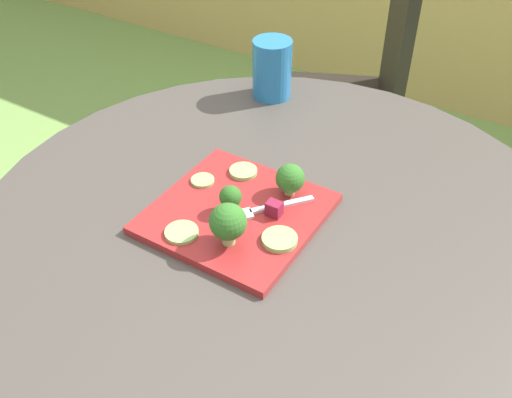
% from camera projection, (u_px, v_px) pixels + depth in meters
% --- Properties ---
extents(patio_table, '(0.99, 0.99, 0.74)m').
position_uv_depth(patio_table, '(273.00, 313.00, 1.08)').
color(patio_table, '#423D38').
rests_on(patio_table, ground_plane).
extents(patio_chair, '(0.58, 0.58, 0.90)m').
position_uv_depth(patio_chair, '(353.00, 85.00, 1.72)').
color(patio_chair, black).
rests_on(patio_chair, ground_plane).
extents(salad_plate, '(0.26, 0.26, 0.01)m').
position_uv_depth(salad_plate, '(237.00, 213.00, 0.93)').
color(salad_plate, maroon).
rests_on(salad_plate, patio_table).
extents(drinking_glass, '(0.08, 0.08, 0.12)m').
position_uv_depth(drinking_glass, '(272.00, 72.00, 1.21)').
color(drinking_glass, '#236BA8').
rests_on(drinking_glass, patio_table).
extents(fork, '(0.11, 0.13, 0.00)m').
position_uv_depth(fork, '(262.00, 210.00, 0.92)').
color(fork, silver).
rests_on(fork, salad_plate).
extents(broccoli_floret_0, '(0.06, 0.06, 0.07)m').
position_uv_depth(broccoli_floret_0, '(228.00, 222.00, 0.84)').
color(broccoli_floret_0, '#99B770').
rests_on(broccoli_floret_0, salad_plate).
extents(broccoli_floret_1, '(0.04, 0.04, 0.05)m').
position_uv_depth(broccoli_floret_1, '(230.00, 197.00, 0.91)').
color(broccoli_floret_1, '#99B770').
rests_on(broccoli_floret_1, salad_plate).
extents(broccoli_floret_2, '(0.05, 0.05, 0.06)m').
position_uv_depth(broccoli_floret_2, '(290.00, 179.00, 0.94)').
color(broccoli_floret_2, '#99B770').
rests_on(broccoli_floret_2, salad_plate).
extents(cucumber_slice_0, '(0.05, 0.05, 0.01)m').
position_uv_depth(cucumber_slice_0, '(243.00, 171.00, 1.01)').
color(cucumber_slice_0, '#8EB766').
rests_on(cucumber_slice_0, salad_plate).
extents(cucumber_slice_1, '(0.04, 0.04, 0.01)m').
position_uv_depth(cucumber_slice_1, '(203.00, 180.00, 0.99)').
color(cucumber_slice_1, '#8EB766').
rests_on(cucumber_slice_1, salad_plate).
extents(cucumber_slice_2, '(0.05, 0.05, 0.01)m').
position_uv_depth(cucumber_slice_2, '(280.00, 239.00, 0.87)').
color(cucumber_slice_2, '#8EB766').
rests_on(cucumber_slice_2, salad_plate).
extents(cucumber_slice_3, '(0.05, 0.05, 0.01)m').
position_uv_depth(cucumber_slice_3, '(182.00, 232.00, 0.88)').
color(cucumber_slice_3, '#8EB766').
rests_on(cucumber_slice_3, salad_plate).
extents(beet_chunk_0, '(0.02, 0.02, 0.02)m').
position_uv_depth(beet_chunk_0, '(273.00, 208.00, 0.91)').
color(beet_chunk_0, maroon).
rests_on(beet_chunk_0, salad_plate).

